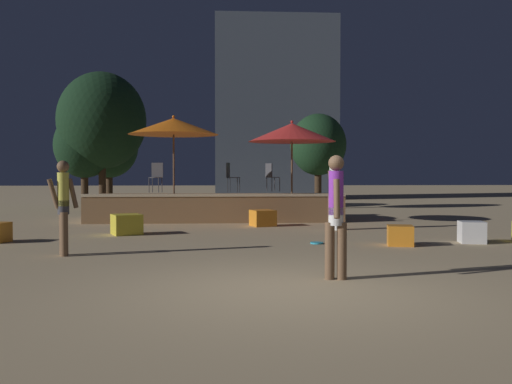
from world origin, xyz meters
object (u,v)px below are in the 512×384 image
(patio_umbrella_1, at_px, (174,126))
(background_tree_2, at_px, (102,121))
(cube_seat_1, at_px, (263,218))
(background_tree_3, at_px, (84,146))
(cube_seat_4, at_px, (472,232))
(background_tree_1, at_px, (318,145))
(person_0, at_px, (334,190))
(frisbee_disc, at_px, (317,243))
(person_2, at_px, (336,213))
(cube_seat_0, at_px, (400,235))
(bistro_chair_1, at_px, (156,174))
(background_tree_0, at_px, (109,146))
(cube_seat_5, at_px, (127,224))
(bistro_chair_0, at_px, (231,174))
(bistro_chair_2, at_px, (271,174))
(patio_umbrella_0, at_px, (292,133))

(patio_umbrella_1, bearing_deg, background_tree_2, 117.78)
(cube_seat_1, relative_size, background_tree_3, 0.19)
(cube_seat_4, xyz_separation_m, background_tree_1, (-1.19, 11.42, 2.33))
(patio_umbrella_1, bearing_deg, person_0, -29.10)
(cube_seat_1, height_order, cube_seat_4, cube_seat_4)
(frisbee_disc, distance_m, background_tree_2, 13.49)
(person_2, bearing_deg, frisbee_disc, -87.52)
(cube_seat_0, bearing_deg, cube_seat_4, 11.28)
(person_0, xyz_separation_m, background_tree_1, (1.09, 8.63, 1.54))
(person_2, bearing_deg, bistro_chair_1, -62.37)
(background_tree_0, relative_size, background_tree_3, 1.03)
(cube_seat_5, bearing_deg, bistro_chair_0, 58.08)
(person_2, relative_size, background_tree_3, 0.44)
(patio_umbrella_1, height_order, background_tree_3, background_tree_3)
(cube_seat_4, height_order, bistro_chair_2, bistro_chair_2)
(cube_seat_4, xyz_separation_m, bistro_chair_1, (-7.04, 6.18, 1.16))
(bistro_chair_0, height_order, background_tree_1, background_tree_1)
(background_tree_1, height_order, background_tree_2, background_tree_2)
(cube_seat_4, bearing_deg, person_2, -133.41)
(bistro_chair_1, height_order, frisbee_disc, bistro_chair_1)
(cube_seat_0, distance_m, cube_seat_1, 4.89)
(person_0, height_order, bistro_chair_0, person_0)
(patio_umbrella_1, xyz_separation_m, background_tree_1, (5.24, 6.32, -0.19))
(patio_umbrella_1, bearing_deg, cube_seat_4, -38.39)
(background_tree_3, bearing_deg, cube_seat_4, -47.60)
(cube_seat_4, bearing_deg, background_tree_1, 95.97)
(bistro_chair_0, relative_size, background_tree_0, 0.23)
(cube_seat_4, xyz_separation_m, frisbee_disc, (-3.17, 0.04, -0.20))
(bistro_chair_1, bearing_deg, person_0, -22.36)
(cube_seat_5, height_order, bistro_chair_1, bistro_chair_1)
(bistro_chair_0, relative_size, bistro_chair_1, 1.00)
(cube_seat_0, height_order, cube_seat_1, cube_seat_1)
(patio_umbrella_0, bearing_deg, cube_seat_1, -133.76)
(patio_umbrella_0, distance_m, cube_seat_4, 6.23)
(bistro_chair_0, xyz_separation_m, background_tree_1, (3.60, 5.40, 1.17))
(cube_seat_1, distance_m, background_tree_1, 8.30)
(cube_seat_1, distance_m, background_tree_2, 9.90)
(background_tree_3, bearing_deg, background_tree_2, -6.35)
(patio_umbrella_0, distance_m, bistro_chair_2, 2.49)
(frisbee_disc, bearing_deg, patio_umbrella_0, 88.80)
(cube_seat_5, bearing_deg, patio_umbrella_0, 34.10)
(cube_seat_1, relative_size, background_tree_1, 0.19)
(cube_seat_1, distance_m, bistro_chair_0, 2.51)
(cube_seat_5, bearing_deg, background_tree_1, 57.05)
(person_0, bearing_deg, cube_seat_5, 47.02)
(bistro_chair_1, bearing_deg, background_tree_1, 54.99)
(person_2, bearing_deg, patio_umbrella_0, -84.89)
(cube_seat_0, relative_size, background_tree_3, 0.15)
(patio_umbrella_1, bearing_deg, patio_umbrella_0, -3.55)
(cube_seat_0, height_order, cube_seat_4, cube_seat_4)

